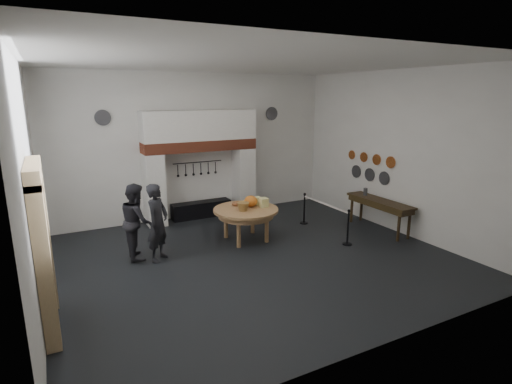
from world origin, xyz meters
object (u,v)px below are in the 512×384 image
iron_range (201,209)px  visitor_near (158,222)px  barrier_post_near (348,228)px  work_table (246,210)px  side_table (380,201)px  visitor_far (137,221)px  barrier_post_far (304,209)px

iron_range → visitor_near: (-2.06, -2.77, 0.67)m
iron_range → barrier_post_near: 4.81m
work_table → iron_range: bearing=97.9°
side_table → barrier_post_near: (-1.56, -0.51, -0.42)m
visitor_far → barrier_post_far: (5.00, 0.29, -0.46)m
work_table → side_table: bearing=-15.6°
visitor_near → barrier_post_near: 4.80m
barrier_post_near → iron_range: bearing=121.9°
side_table → visitor_far: bearing=169.6°
side_table → barrier_post_near: bearing=-161.9°
iron_range → barrier_post_far: bearing=-39.3°
barrier_post_near → barrier_post_far: (0.00, 2.00, 0.00)m
iron_range → work_table: (0.35, -2.53, 0.59)m
iron_range → visitor_near: size_ratio=1.03×
visitor_near → barrier_post_near: visitor_near is taller
visitor_near → side_table: size_ratio=0.84×
iron_range → side_table: 5.47m
side_table → iron_range: bearing=138.9°
work_table → barrier_post_far: bearing=11.6°
iron_range → barrier_post_near: size_ratio=2.11×
work_table → barrier_post_near: 2.71m
work_table → visitor_near: (-2.41, -0.25, 0.08)m
visitor_far → iron_range: bearing=-42.5°
iron_range → barrier_post_far: size_ratio=2.11×
work_table → barrier_post_near: (2.19, -1.55, -0.39)m
iron_range → side_table: side_table is taller
visitor_near → side_table: 6.21m
visitor_near → side_table: bearing=-54.6°
visitor_far → barrier_post_near: size_ratio=2.01×
visitor_near → barrier_post_near: size_ratio=2.05×
visitor_near → work_table: bearing=-41.4°
visitor_far → barrier_post_far: size_ratio=2.01×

